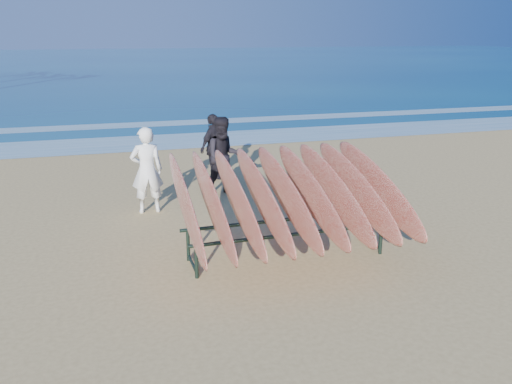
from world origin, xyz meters
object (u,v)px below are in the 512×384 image
person_white (147,170)px  surfboard_rack (287,196)px  person_dark_b (214,147)px  person_dark_a (224,157)px

person_white → surfboard_rack: bearing=122.5°
surfboard_rack → person_dark_b: 4.79m
surfboard_rack → person_white: 3.39m
surfboard_rack → person_dark_a: (-0.17, 3.53, -0.17)m
person_white → person_dark_b: (1.73, 1.95, -0.05)m
person_white → person_dark_b: 2.60m
surfboard_rack → person_white: (-1.85, 2.84, -0.17)m
person_dark_a → person_dark_b: (0.04, 1.25, -0.06)m
surfboard_rack → person_dark_b: (-0.13, 4.78, -0.22)m
person_white → person_dark_b: person_white is taller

